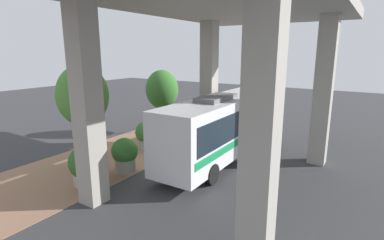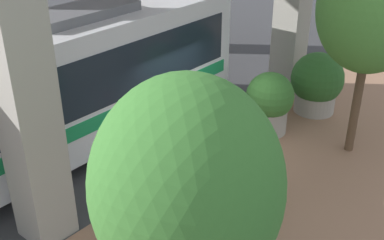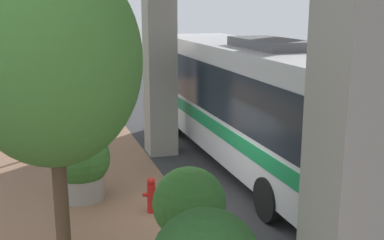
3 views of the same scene
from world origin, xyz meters
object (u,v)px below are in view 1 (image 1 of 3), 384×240
(planter_middle, at_px, (125,154))
(fire_hydrant, at_px, (151,151))
(street_tree_near, at_px, (83,96))
(planter_front, at_px, (87,165))
(bus, at_px, (225,123))
(planter_back, at_px, (147,134))
(street_tree_far, at_px, (162,90))

(planter_middle, bearing_deg, fire_hydrant, 94.84)
(street_tree_near, bearing_deg, planter_front, -39.52)
(fire_hydrant, bearing_deg, bus, 34.84)
(bus, bearing_deg, planter_middle, -125.22)
(planter_middle, height_order, planter_back, planter_middle)
(planter_front, bearing_deg, planter_middle, 78.90)
(fire_hydrant, height_order, planter_front, planter_front)
(fire_hydrant, distance_m, planter_middle, 2.34)
(fire_hydrant, distance_m, street_tree_near, 4.91)
(bus, bearing_deg, street_tree_far, 159.41)
(planter_middle, relative_size, street_tree_near, 0.33)
(bus, distance_m, fire_hydrant, 4.61)
(planter_middle, distance_m, street_tree_far, 8.14)
(planter_front, xyz_separation_m, street_tree_far, (-2.67, 9.22, 2.37))
(planter_front, height_order, street_tree_near, street_tree_near)
(planter_middle, bearing_deg, street_tree_far, 113.25)
(fire_hydrant, bearing_deg, street_tree_far, 120.57)
(planter_front, height_order, street_tree_far, street_tree_far)
(street_tree_far, bearing_deg, planter_back, -67.87)
(planter_front, distance_m, street_tree_far, 9.89)
(street_tree_near, bearing_deg, planter_back, 81.47)
(bus, height_order, planter_front, bus)
(bus, xyz_separation_m, planter_back, (-4.99, -1.11, -1.16))
(planter_front, bearing_deg, street_tree_near, 140.48)
(street_tree_near, bearing_deg, bus, 43.24)
(planter_front, bearing_deg, fire_hydrant, 87.19)
(street_tree_far, bearing_deg, planter_front, -73.87)
(street_tree_far, bearing_deg, street_tree_near, -84.00)
(planter_back, bearing_deg, fire_hydrant, -43.05)
(planter_front, xyz_separation_m, planter_back, (-1.23, 5.70, -0.06))
(planter_back, bearing_deg, planter_middle, -65.68)
(planter_back, height_order, street_tree_near, street_tree_near)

